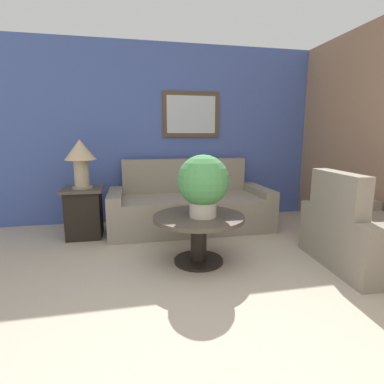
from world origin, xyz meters
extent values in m
cube|color=#42569E|center=(0.00, 3.32, 1.30)|extent=(6.44, 0.06, 2.60)
cube|color=#4C3823|center=(0.33, 3.28, 1.59)|extent=(0.86, 0.03, 0.67)
cube|color=#B2BCC6|center=(0.33, 3.26, 1.59)|extent=(0.74, 0.01, 0.55)
cube|color=gray|center=(0.20, 2.72, 0.23)|extent=(1.83, 0.96, 0.46)
cube|color=gray|center=(0.20, 3.12, 0.70)|extent=(1.83, 0.16, 0.49)
cube|color=gray|center=(-0.80, 2.72, 0.28)|extent=(0.18, 0.96, 0.56)
cube|color=gray|center=(1.21, 2.72, 0.28)|extent=(0.18, 0.96, 0.56)
cube|color=gray|center=(1.70, 1.18, 0.23)|extent=(0.91, 0.78, 0.46)
cube|color=gray|center=(1.34, 1.20, 0.70)|extent=(0.21, 0.73, 0.49)
cube|color=gray|center=(1.73, 1.62, 0.28)|extent=(0.88, 0.24, 0.56)
cylinder|color=black|center=(0.06, 1.57, 0.01)|extent=(0.50, 0.50, 0.03)
cylinder|color=black|center=(0.06, 1.57, 0.24)|extent=(0.16, 0.16, 0.42)
cylinder|color=#473D33|center=(0.06, 1.57, 0.47)|extent=(0.92, 0.92, 0.04)
cube|color=black|center=(-1.19, 2.64, 0.30)|extent=(0.42, 0.42, 0.60)
cube|color=#473D33|center=(-1.19, 2.64, 0.62)|extent=(0.49, 0.49, 0.03)
cylinder|color=tan|center=(-1.19, 2.64, 0.64)|extent=(0.25, 0.25, 0.02)
cylinder|color=tan|center=(-1.19, 2.64, 0.82)|extent=(0.18, 0.18, 0.33)
cone|color=tan|center=(-1.19, 2.64, 1.11)|extent=(0.38, 0.38, 0.25)
cylinder|color=beige|center=(0.09, 1.52, 0.58)|extent=(0.27, 0.27, 0.17)
sphere|color=#428447|center=(0.09, 1.52, 0.85)|extent=(0.50, 0.50, 0.50)
camera|label=1|loc=(-0.59, -1.26, 1.28)|focal=28.00mm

